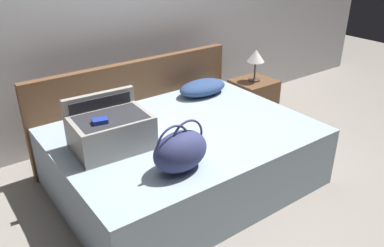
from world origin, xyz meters
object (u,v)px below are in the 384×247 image
object	(u,v)px
pillow_near_headboard	(203,88)
table_lamp	(256,57)
duffel_bag	(180,151)
hard_case_large	(111,130)
bed	(184,157)
nightstand	(253,102)

from	to	relation	value
pillow_near_headboard	table_lamp	bearing A→B (deg)	-0.76
pillow_near_headboard	duffel_bag	bearing A→B (deg)	-133.91
hard_case_large	duffel_bag	distance (m)	0.60
bed	table_lamp	world-z (taller)	table_lamp
pillow_near_headboard	nightstand	world-z (taller)	pillow_near_headboard
duffel_bag	table_lamp	xyz separation A→B (m)	(1.67, 0.99, 0.12)
hard_case_large	table_lamp	world-z (taller)	hard_case_large
nightstand	duffel_bag	bearing A→B (deg)	-149.33
duffel_bag	table_lamp	world-z (taller)	duffel_bag
pillow_near_headboard	bed	bearing A→B (deg)	-138.92
duffel_bag	bed	bearing A→B (deg)	52.79
duffel_bag	nightstand	distance (m)	1.98
duffel_bag	pillow_near_headboard	world-z (taller)	duffel_bag
pillow_near_headboard	nightstand	size ratio (longest dim) A/B	1.00
bed	nightstand	bearing A→B (deg)	21.47
bed	hard_case_large	bearing A→B (deg)	172.53
nightstand	table_lamp	world-z (taller)	table_lamp
pillow_near_headboard	table_lamp	world-z (taller)	table_lamp
bed	pillow_near_headboard	size ratio (longest dim) A/B	3.98
duffel_bag	nightstand	world-z (taller)	duffel_bag
hard_case_large	bed	bearing A→B (deg)	-4.39
hard_case_large	nightstand	xyz separation A→B (m)	(1.91, 0.44, -0.41)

